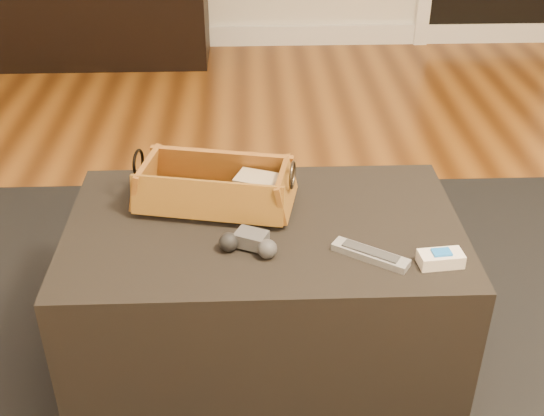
{
  "coord_description": "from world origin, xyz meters",
  "views": [
    {
      "loc": [
        -0.23,
        -1.41,
        1.37
      ],
      "look_at": [
        -0.18,
        0.01,
        0.49
      ],
      "focal_mm": 45.0,
      "sensor_mm": 36.0,
      "label": 1
    }
  ],
  "objects_px": {
    "cream_gadget": "(441,259)",
    "tv_remote": "(207,198)",
    "game_controller": "(249,243)",
    "media_cabinet": "(74,9)",
    "ottoman": "(264,289)",
    "wicker_basket": "(215,188)",
    "silver_remote": "(370,254)"
  },
  "relations": [
    {
      "from": "silver_remote",
      "to": "ottoman",
      "type": "bearing_deg",
      "value": 147.82
    },
    {
      "from": "media_cabinet",
      "to": "ottoman",
      "type": "xyz_separation_m",
      "value": [
        1.01,
        -2.48,
        -0.07
      ]
    },
    {
      "from": "game_controller",
      "to": "silver_remote",
      "type": "bearing_deg",
      "value": -7.9
    },
    {
      "from": "ottoman",
      "to": "game_controller",
      "type": "distance_m",
      "value": 0.26
    },
    {
      "from": "tv_remote",
      "to": "silver_remote",
      "type": "distance_m",
      "value": 0.46
    },
    {
      "from": "ottoman",
      "to": "cream_gadget",
      "type": "xyz_separation_m",
      "value": [
        0.4,
        -0.19,
        0.23
      ]
    },
    {
      "from": "game_controller",
      "to": "wicker_basket",
      "type": "bearing_deg",
      "value": 111.77
    },
    {
      "from": "wicker_basket",
      "to": "game_controller",
      "type": "relative_size",
      "value": 2.94
    },
    {
      "from": "media_cabinet",
      "to": "cream_gadget",
      "type": "distance_m",
      "value": 3.02
    },
    {
      "from": "cream_gadget",
      "to": "tv_remote",
      "type": "bearing_deg",
      "value": 153.29
    },
    {
      "from": "media_cabinet",
      "to": "tv_remote",
      "type": "relative_size",
      "value": 6.97
    },
    {
      "from": "game_controller",
      "to": "tv_remote",
      "type": "bearing_deg",
      "value": 118.07
    },
    {
      "from": "game_controller",
      "to": "silver_remote",
      "type": "xyz_separation_m",
      "value": [
        0.28,
        -0.04,
        -0.01
      ]
    },
    {
      "from": "tv_remote",
      "to": "silver_remote",
      "type": "bearing_deg",
      "value": -26.41
    },
    {
      "from": "game_controller",
      "to": "silver_remote",
      "type": "distance_m",
      "value": 0.29
    },
    {
      "from": "ottoman",
      "to": "game_controller",
      "type": "xyz_separation_m",
      "value": [
        -0.04,
        -0.12,
        0.23
      ]
    },
    {
      "from": "silver_remote",
      "to": "tv_remote",
      "type": "bearing_deg",
      "value": 148.03
    },
    {
      "from": "media_cabinet",
      "to": "game_controller",
      "type": "relative_size",
      "value": 9.98
    },
    {
      "from": "ottoman",
      "to": "tv_remote",
      "type": "bearing_deg",
      "value": 148.39
    },
    {
      "from": "silver_remote",
      "to": "media_cabinet",
      "type": "bearing_deg",
      "value": 115.54
    },
    {
      "from": "media_cabinet",
      "to": "tv_remote",
      "type": "distance_m",
      "value": 2.54
    },
    {
      "from": "media_cabinet",
      "to": "wicker_basket",
      "type": "xyz_separation_m",
      "value": [
        0.89,
        -2.38,
        0.19
      ]
    },
    {
      "from": "game_controller",
      "to": "cream_gadget",
      "type": "relative_size",
      "value": 1.41
    },
    {
      "from": "media_cabinet",
      "to": "cream_gadget",
      "type": "height_order",
      "value": "media_cabinet"
    },
    {
      "from": "wicker_basket",
      "to": "tv_remote",
      "type": "bearing_deg",
      "value": -154.68
    },
    {
      "from": "media_cabinet",
      "to": "ottoman",
      "type": "height_order",
      "value": "media_cabinet"
    },
    {
      "from": "game_controller",
      "to": "cream_gadget",
      "type": "height_order",
      "value": "game_controller"
    },
    {
      "from": "tv_remote",
      "to": "wicker_basket",
      "type": "xyz_separation_m",
      "value": [
        0.02,
        0.01,
        0.02
      ]
    },
    {
      "from": "media_cabinet",
      "to": "wicker_basket",
      "type": "bearing_deg",
      "value": -69.51
    },
    {
      "from": "media_cabinet",
      "to": "game_controller",
      "type": "xyz_separation_m",
      "value": [
        0.97,
        -2.59,
        0.16
      ]
    },
    {
      "from": "tv_remote",
      "to": "media_cabinet",
      "type": "bearing_deg",
      "value": 115.47
    },
    {
      "from": "game_controller",
      "to": "cream_gadget",
      "type": "bearing_deg",
      "value": -9.14
    }
  ]
}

